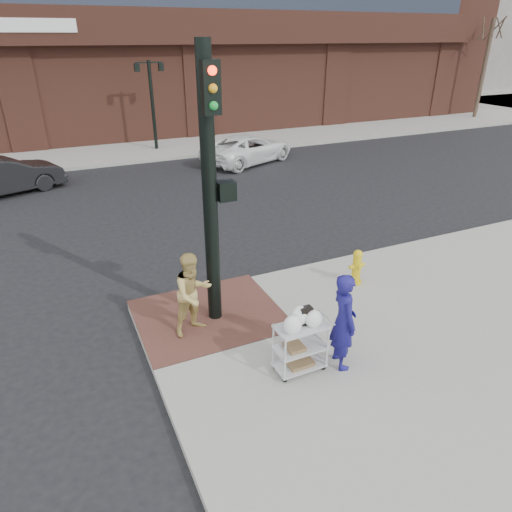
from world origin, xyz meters
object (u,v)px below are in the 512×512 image
pedestrian_tan (193,294)px  fire_hydrant (357,266)px  lamp_post (152,96)px  sedan_dark (2,176)px  traffic_signal_pole (211,186)px  woman_blue (343,321)px  minivan_white (248,149)px  utility_cart (300,343)px

pedestrian_tan → fire_hydrant: pedestrian_tan is taller
lamp_post → fire_hydrant: size_ratio=4.91×
pedestrian_tan → sedan_dark: bearing=90.8°
traffic_signal_pole → sedan_dark: size_ratio=1.22×
lamp_post → woman_blue: 17.54m
lamp_post → minivan_white: (3.22, -3.84, -2.00)m
lamp_post → minivan_white: size_ratio=0.90×
sedan_dark → traffic_signal_pole: bearing=-179.1°
pedestrian_tan → fire_hydrant: (3.82, 0.25, -0.38)m
fire_hydrant → sedan_dark: bearing=124.1°
sedan_dark → minivan_white: size_ratio=0.92×
lamp_post → fire_hydrant: bearing=-86.9°
pedestrian_tan → minivan_white: bearing=45.0°
traffic_signal_pole → sedan_dark: bearing=110.5°
minivan_white → sedan_dark: bearing=70.3°
traffic_signal_pole → utility_cart: traffic_signal_pole is taller
traffic_signal_pole → utility_cart: size_ratio=4.30×
sedan_dark → utility_cart: bearing=-179.4°
utility_cart → pedestrian_tan: bearing=124.4°
utility_cart → woman_blue: bearing=-12.2°
woman_blue → sedan_dark: bearing=33.1°
lamp_post → traffic_signal_pole: (-2.48, -15.23, 0.21)m
pedestrian_tan → lamp_post: bearing=62.2°
minivan_white → lamp_post: bearing=17.3°
minivan_white → utility_cart: (-5.00, -13.44, 0.06)m
lamp_post → traffic_signal_pole: size_ratio=0.80×
fire_hydrant → woman_blue: bearing=-130.9°
traffic_signal_pole → fire_hydrant: 4.00m
woman_blue → minivan_white: 14.26m
minivan_white → utility_cart: utility_cart is taller
woman_blue → minivan_white: size_ratio=0.38×
lamp_post → minivan_white: bearing=-50.0°
lamp_post → minivan_white: 5.40m
pedestrian_tan → minivan_white: 13.21m
sedan_dark → pedestrian_tan: bearing=178.0°
sedan_dark → fire_hydrant: (7.37, -10.90, -0.11)m
lamp_post → pedestrian_tan: (-3.01, -15.49, -1.67)m
lamp_post → traffic_signal_pole: 15.43m
minivan_white → fire_hydrant: (-2.40, -11.40, -0.05)m
traffic_signal_pole → minivan_white: size_ratio=1.12×
traffic_signal_pole → woman_blue: size_ratio=2.94×
traffic_signal_pole → minivan_white: traffic_signal_pole is taller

